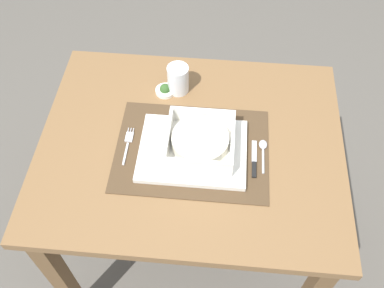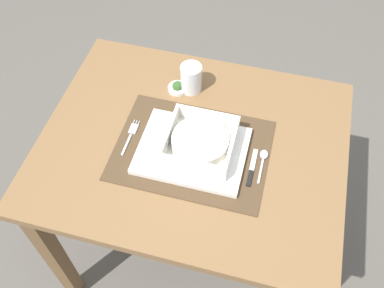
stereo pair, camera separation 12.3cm
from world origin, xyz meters
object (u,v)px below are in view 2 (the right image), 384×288
drinking_glass (191,79)px  dining_table (192,163)px  porridge_bowl (200,143)px  spoon (263,158)px  fork (131,134)px  condiment_saucer (178,87)px  butter_knife (252,170)px

drinking_glass → dining_table: bearing=-74.1°
porridge_bowl → spoon: size_ratio=1.67×
fork → condiment_saucer: bearing=71.1°
fork → drinking_glass: bearing=63.9°
porridge_bowl → condiment_saucer: (-0.13, 0.22, -0.03)m
dining_table → butter_knife: bearing=-15.9°
dining_table → drinking_glass: (-0.06, 0.21, 0.15)m
spoon → drinking_glass: size_ratio=1.20×
drinking_glass → condiment_saucer: 0.05m
fork → spoon: size_ratio=1.17×
fork → spoon: spoon is taller
dining_table → fork: 0.22m
fork → drinking_glass: drinking_glass is taller
dining_table → spoon: bearing=-1.6°
porridge_bowl → condiment_saucer: bearing=120.5°
porridge_bowl → dining_table: bearing=138.4°
spoon → drinking_glass: 0.35m
drinking_glass → condiment_saucer: drinking_glass is taller
fork → butter_knife: butter_knife is taller
fork → condiment_saucer: (0.08, 0.21, 0.00)m
porridge_bowl → fork: 0.21m
spoon → fork: bearing=179.8°
porridge_bowl → fork: porridge_bowl is taller
fork → butter_knife: bearing=-2.9°
porridge_bowl → butter_knife: bearing=-9.9°
porridge_bowl → butter_knife: porridge_bowl is taller
butter_knife → spoon: bearing=64.1°
porridge_bowl → butter_knife: 0.16m
condiment_saucer → spoon: bearing=-32.7°
dining_table → porridge_bowl: (0.03, -0.03, 0.15)m
spoon → condiment_saucer: bearing=144.8°
dining_table → porridge_bowl: bearing=-41.6°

